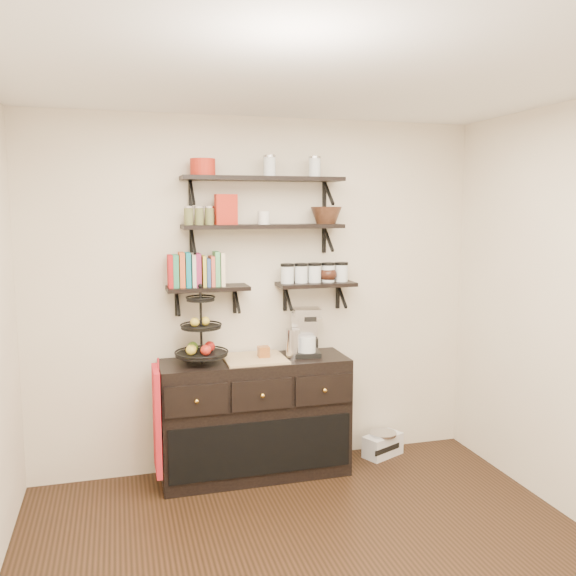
{
  "coord_description": "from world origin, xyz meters",
  "views": [
    {
      "loc": [
        -1.05,
        -2.81,
        2.03
      ],
      "look_at": [
        0.06,
        1.15,
        1.48
      ],
      "focal_mm": 38.0,
      "sensor_mm": 36.0,
      "label": 1
    }
  ],
  "objects_px": {
    "fruit_stand": "(202,337)",
    "radio": "(383,444)",
    "coffee_maker": "(306,333)",
    "sideboard": "(255,417)"
  },
  "relations": [
    {
      "from": "fruit_stand",
      "to": "coffee_maker",
      "type": "distance_m",
      "value": 0.8
    },
    {
      "from": "sideboard",
      "to": "fruit_stand",
      "type": "distance_m",
      "value": 0.75
    },
    {
      "from": "fruit_stand",
      "to": "radio",
      "type": "bearing_deg",
      "value": 2.31
    },
    {
      "from": "sideboard",
      "to": "fruit_stand",
      "type": "relative_size",
      "value": 2.51
    },
    {
      "from": "sideboard",
      "to": "radio",
      "type": "height_order",
      "value": "sideboard"
    },
    {
      "from": "fruit_stand",
      "to": "coffee_maker",
      "type": "relative_size",
      "value": 1.51
    },
    {
      "from": "sideboard",
      "to": "radio",
      "type": "relative_size",
      "value": 3.79
    },
    {
      "from": "coffee_maker",
      "to": "radio",
      "type": "relative_size",
      "value": 1.0
    },
    {
      "from": "sideboard",
      "to": "fruit_stand",
      "type": "xyz_separation_m",
      "value": [
        -0.39,
        0.0,
        0.64
      ]
    },
    {
      "from": "fruit_stand",
      "to": "radio",
      "type": "height_order",
      "value": "fruit_stand"
    }
  ]
}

